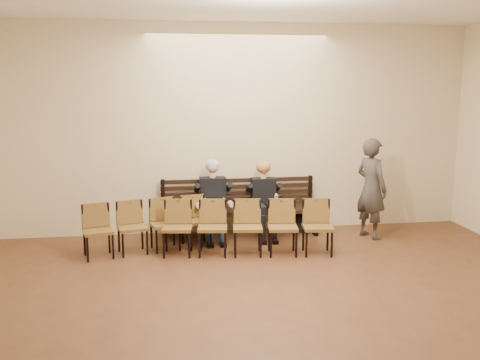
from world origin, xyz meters
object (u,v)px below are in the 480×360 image
Objects in this scene: bag at (303,223)px; chair_row_front at (149,226)px; seated_woman at (264,203)px; chair_row_back at (248,228)px; bench at (240,222)px; seated_man at (213,201)px; laptop at (215,207)px; passerby at (372,181)px; water_bottle at (276,207)px.

bag is 0.20× the size of chair_row_front.
chair_row_back is at bearing -115.38° from seated_woman.
chair_row_front reaches higher than bench.
bench is 2.07× the size of seated_man.
seated_man reaches higher than chair_row_back.
bench is at bearing 95.48° from chair_row_back.
laptop is at bearing 5.43° from chair_row_front.
seated_woman is at bearing 0.00° from seated_man.
passerby is (2.56, -0.30, 0.32)m from seated_man.
bench is 8.18× the size of laptop.
water_bottle is at bearing -65.21° from seated_woman.
seated_man is 3.28× the size of bag.
passerby is 2.29m from chair_row_back.
bench is 0.54m from seated_woman.
water_bottle is at bearing -38.07° from bench.
seated_woman is at bearing 55.40° from passerby.
laptop reaches higher than bench.
chair_row_front is (-1.88, -0.53, -0.18)m from seated_woman.
seated_woman reaches higher than laptop.
seated_man is 1.02m from water_bottle.
seated_woman is (0.39, -0.12, 0.34)m from bench.
water_bottle is at bearing -7.69° from chair_row_front.
bench is at bearing 141.93° from water_bottle.
bag is 2.72m from chair_row_front.
chair_row_back is (-1.15, -1.12, 0.27)m from bag.
bench is 1.04m from chair_row_back.
water_bottle is 1.63m from passerby.
passerby reaches higher than seated_man.
seated_woman is 0.59× the size of chair_row_front.
chair_row_front reaches higher than bag.
laptop reaches higher than water_bottle.
laptop is 0.83× the size of bag.
bench is 1.63m from chair_row_front.
laptop is 0.97m from water_bottle.
passerby is (1.72, -0.30, 0.38)m from seated_woman.
water_bottle is (0.96, -0.14, -0.01)m from laptop.
bag is 1.38m from passerby.
passerby reaches higher than chair_row_back.
seated_woman is (0.84, 0.00, -0.06)m from seated_man.
seated_woman is 0.32m from water_bottle.
bench is 0.62m from seated_man.
passerby reaches higher than chair_row_front.
chair_row_front is (-2.01, -0.24, -0.16)m from water_bottle.
seated_man reaches higher than laptop.
chair_row_back is (-2.15, -0.60, -0.54)m from passerby.
seated_woman is at bearing 72.01° from chair_row_back.
passerby reaches higher than seated_woman.
chair_row_back reaches higher than bench.
laptop is 0.13× the size of chair_row_back.
passerby is at bearing -9.84° from seated_woman.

